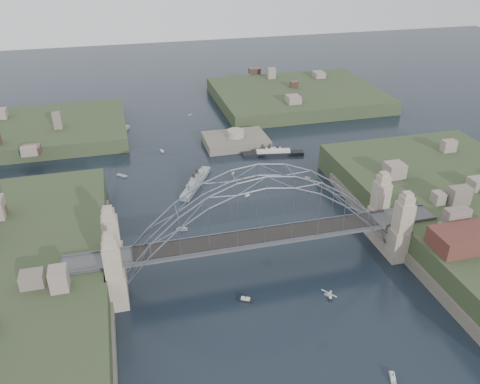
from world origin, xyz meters
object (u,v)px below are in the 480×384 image
at_px(wharf_shed, 477,237).
at_px(naval_cruiser_near, 196,182).
at_px(naval_cruiser_far, 117,133).
at_px(fort_island, 236,145).
at_px(ocean_liner, 273,153).
at_px(bridge, 261,221).

distance_m(wharf_shed, naval_cruiser_near, 77.24).
bearing_deg(naval_cruiser_far, fort_island, -26.13).
bearing_deg(fort_island, ocean_liner, -50.80).
relative_size(wharf_shed, naval_cruiser_near, 1.04).
bearing_deg(naval_cruiser_far, wharf_shed, -55.13).
distance_m(naval_cruiser_near, naval_cruiser_far, 51.17).
relative_size(bridge, wharf_shed, 4.20).
bearing_deg(naval_cruiser_near, naval_cruiser_far, 114.52).
height_order(bridge, ocean_liner, bridge).
bearing_deg(naval_cruiser_far, ocean_liner, -32.47).
bearing_deg(wharf_shed, ocean_liner, 107.06).
xyz_separation_m(bridge, wharf_shed, (44.00, -14.00, -2.32)).
bearing_deg(naval_cruiser_far, bridge, -72.49).
height_order(naval_cruiser_far, ocean_liner, naval_cruiser_far).
distance_m(wharf_shed, naval_cruiser_far, 126.82).
height_order(bridge, naval_cruiser_near, bridge).
bearing_deg(bridge, naval_cruiser_far, 107.51).
bearing_deg(ocean_liner, fort_island, 129.20).
bearing_deg(fort_island, wharf_shed, -69.15).
relative_size(bridge, fort_island, 3.82).
xyz_separation_m(fort_island, wharf_shed, (32.00, -84.00, 10.34)).
bearing_deg(fort_island, naval_cruiser_far, 153.87).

